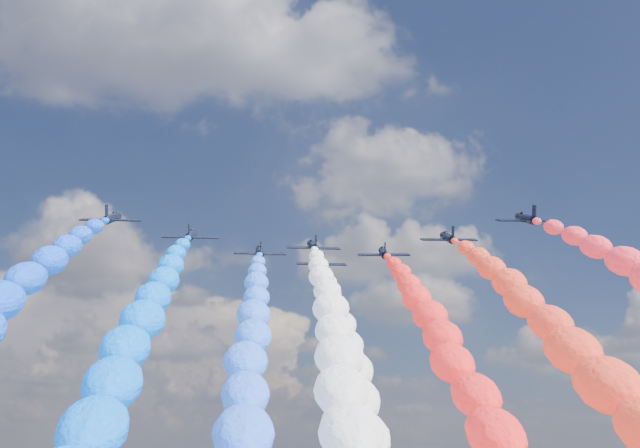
{
  "coord_description": "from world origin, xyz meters",
  "views": [
    {
      "loc": [
        -7.67,
        -129.63,
        52.51
      ],
      "look_at": [
        0.0,
        4.0,
        90.43
      ],
      "focal_mm": 47.86,
      "sensor_mm": 36.0,
      "label": 1
    }
  ],
  "objects": [
    {
      "name": "jet_7",
      "position": [
        30.62,
        -7.87,
        88.43
      ],
      "size": [
        9.41,
        12.59,
        6.76
      ],
      "primitive_type": null,
      "rotation": [
        0.36,
        0.0,
        -0.03
      ],
      "color": "black"
    },
    {
      "name": "jet_1",
      "position": [
        -20.95,
        4.81,
        88.43
      ],
      "size": [
        9.32,
        12.53,
        6.76
      ],
      "primitive_type": null,
      "rotation": [
        0.36,
        0.0,
        0.02
      ],
      "color": "black"
    },
    {
      "name": "jet_0",
      "position": [
        -31.97,
        -4.57,
        88.43
      ],
      "size": [
        9.1,
        12.36,
        6.76
      ],
      "primitive_type": null,
      "rotation": [
        0.36,
        0.0,
        -0.0
      ],
      "color": "black"
    },
    {
      "name": "trail_5",
      "position": [
        11.82,
        -36.16,
        62.44
      ],
      "size": [
        6.19,
        98.68,
        54.57
      ],
      "primitive_type": null,
      "color": "red"
    },
    {
      "name": "jet_5",
      "position": [
        11.82,
        14.93,
        88.43
      ],
      "size": [
        9.91,
        12.95,
        6.76
      ],
      "primitive_type": null,
      "rotation": [
        0.36,
        0.0,
        -0.07
      ],
      "color": "black"
    },
    {
      "name": "jet_2",
      "position": [
        -9.91,
        15.18,
        88.43
      ],
      "size": [
        9.58,
        12.71,
        6.76
      ],
      "primitive_type": null,
      "rotation": [
        0.36,
        0.0,
        0.04
      ],
      "color": "black"
    },
    {
      "name": "trail_2",
      "position": [
        -9.91,
        -35.91,
        62.44
      ],
      "size": [
        6.19,
        98.68,
        54.57
      ],
      "primitive_type": null,
      "color": "#2B64FF"
    },
    {
      "name": "trail_1",
      "position": [
        -20.95,
        -46.27,
        62.44
      ],
      "size": [
        6.19,
        98.68,
        54.57
      ],
      "primitive_type": null,
      "color": "#0465FF"
    },
    {
      "name": "jet_3",
      "position": [
        -0.8,
        10.72,
        88.43
      ],
      "size": [
        9.77,
        12.85,
        6.76
      ],
      "primitive_type": null,
      "rotation": [
        0.36,
        0.0,
        0.06
      ],
      "color": "black"
    },
    {
      "name": "trail_4",
      "position": [
        1.3,
        -28.42,
        62.44
      ],
      "size": [
        6.19,
        98.68,
        54.57
      ],
      "primitive_type": null,
      "color": "silver"
    },
    {
      "name": "jet_4",
      "position": [
        1.3,
        22.67,
        88.43
      ],
      "size": [
        9.52,
        12.67,
        6.76
      ],
      "primitive_type": null,
      "rotation": [
        0.36,
        0.0,
        0.04
      ],
      "color": "black"
    },
    {
      "name": "jet_6",
      "position": [
        21.07,
        4.02,
        88.43
      ],
      "size": [
        9.37,
        12.56,
        6.76
      ],
      "primitive_type": null,
      "rotation": [
        0.36,
        0.0,
        -0.02
      ],
      "color": "black"
    },
    {
      "name": "trail_3",
      "position": [
        -0.8,
        -40.36,
        62.44
      ],
      "size": [
        6.19,
        98.68,
        54.57
      ],
      "primitive_type": null,
      "color": "white"
    },
    {
      "name": "trail_6",
      "position": [
        21.07,
        -47.06,
        62.44
      ],
      "size": [
        6.19,
        98.68,
        54.57
      ],
      "primitive_type": null,
      "color": "red"
    }
  ]
}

